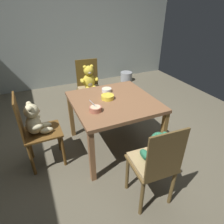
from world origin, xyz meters
TOP-DOWN VIEW (x-y plane):
  - ground_plane at (0.00, 0.00)m, footprint 5.20×5.20m
  - wall_rear at (0.00, 2.56)m, footprint 5.20×0.08m
  - dining_table at (0.00, 0.00)m, footprint 1.00×0.99m
  - teddy_chair_near_front at (-0.02, -0.93)m, footprint 0.41×0.39m
  - teddy_chair_far_center at (-0.01, 0.93)m, footprint 0.43×0.44m
  - teddy_chair_near_left at (-0.94, 0.05)m, footprint 0.42×0.37m
  - porridge_bowl_terracotta_near_left at (-0.30, -0.17)m, footprint 0.14×0.14m
  - porridge_bowl_yellow_center at (-0.06, 0.06)m, footprint 0.16×0.16m
  - porridge_bowl_white_far_center at (0.02, 0.27)m, footprint 0.13×0.13m
  - metal_pail at (1.33, 2.15)m, footprint 0.29×0.29m

SIDE VIEW (x-z plane):
  - ground_plane at x=0.00m, z-range -0.04..0.00m
  - metal_pail at x=1.33m, z-range 0.00..0.22m
  - teddy_chair_near_front at x=-0.02m, z-range 0.09..1.03m
  - teddy_chair_near_left at x=-0.94m, z-range 0.10..1.04m
  - teddy_chair_far_center at x=-0.01m, z-range 0.11..1.06m
  - dining_table at x=0.00m, z-range 0.27..0.98m
  - porridge_bowl_white_far_center at x=0.02m, z-range 0.71..0.75m
  - porridge_bowl_yellow_center at x=-0.06m, z-range 0.71..0.76m
  - porridge_bowl_terracotta_near_left at x=-0.30m, z-range 0.68..0.80m
  - wall_rear at x=0.00m, z-range 0.00..2.63m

